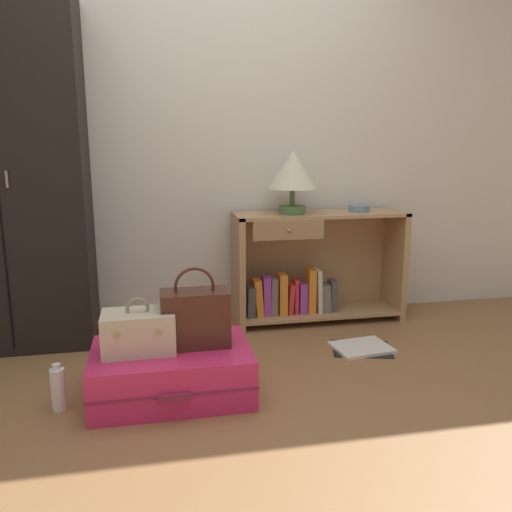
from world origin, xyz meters
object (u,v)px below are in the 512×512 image
Objects in this scene: wardrobe at (8,176)px; train_case at (139,332)px; bowl at (359,208)px; handbag at (195,317)px; table_lamp at (293,172)px; bottle at (58,388)px; suitcase_large at (172,372)px; open_book_on_floor at (361,348)px; bookshelf at (311,270)px.

wardrobe is 1.30m from train_case.
handbag is at bearing -142.69° from bowl.
bowl is at bearing 2.08° from table_lamp.
train_case is 1.50× the size of bottle.
bowl is at bearing 32.66° from train_case.
bowl is at bearing 35.26° from suitcase_large.
open_book_on_floor is at bearing -14.64° from wardrobe.
bottle is at bearing -175.29° from train_case.
bottle is (-0.51, -0.04, -0.02)m from suitcase_large.
bottle is at bearing -69.29° from wardrobe.
wardrobe is 1.67m from table_lamp.
handbag is 1.75× the size of bottle.
bowl reaches higher than open_book_on_floor.
open_book_on_floor is (0.99, 0.33, -0.37)m from handbag.
handbag is at bearing -128.97° from table_lamp.
open_book_on_floor is (1.11, 0.35, -0.11)m from suitcase_large.
suitcase_large is 0.26m from train_case.
wardrobe reaches higher than open_book_on_floor.
handbag is at bearing -41.04° from wardrobe.
bowl is (0.46, 0.02, -0.24)m from table_lamp.
bookshelf is 5.18× the size of bottle.
suitcase_large is at bearing -45.46° from wardrobe.
train_case is at bearing -174.28° from handbag.
bookshelf is at bearing 103.26° from open_book_on_floor.
table_lamp is 0.54× the size of suitcase_large.
table_lamp reaches higher than bottle.
wardrobe is 1.93m from bookshelf.
handbag is (0.12, 0.02, 0.26)m from suitcase_large.
wardrobe is 1.75× the size of bookshelf.
wardrobe is 4.96× the size of table_lamp.
handbag is 0.69m from bottle.
bottle reaches higher than open_book_on_floor.
table_lamp is (1.67, 0.03, 0.00)m from wardrobe.
table_lamp is 2.90× the size of bowl.
bowl is at bearing 37.31° from handbag.
wardrobe is at bearing 129.05° from train_case.
suitcase_large is at bearing -144.74° from bowl.
bookshelf is at bearing 2.00° from wardrobe.
suitcase_large is at bearing -136.47° from bookshelf.
open_book_on_floor is (1.25, 0.36, -0.32)m from train_case.
bottle is (-1.48, -0.96, -0.24)m from bookshelf.
train_case is 1.34m from open_book_on_floor.
open_book_on_floor is (0.28, -0.55, -0.99)m from table_lamp.
bowl reaches higher than handbag.
suitcase_large is 1.17m from open_book_on_floor.
table_lamp is at bearing 42.89° from train_case.
table_lamp is 1.22× the size of train_case.
bowl is 0.35× the size of open_book_on_floor.
handbag is (0.97, -0.84, -0.62)m from wardrobe.
bookshelf is 3.44× the size of train_case.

